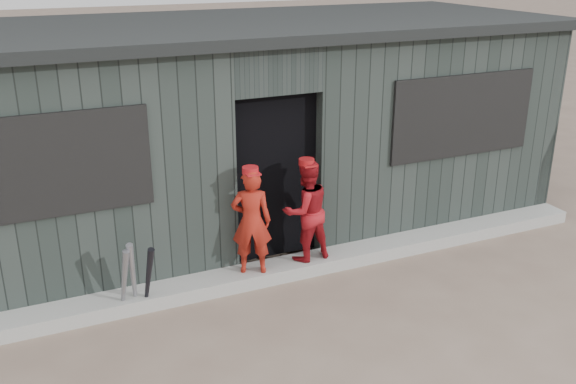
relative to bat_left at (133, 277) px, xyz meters
name	(u,v)px	position (x,y,z in m)	size (l,w,h in m)	color
ground	(371,364)	(1.72, -1.70, -0.41)	(80.00, 80.00, 0.00)	#6F5B4D
curb	(287,268)	(1.72, 0.12, -0.33)	(8.00, 0.36, 0.15)	#9A9B96
bat_left	(133,277)	(0.00, 0.00, 0.00)	(0.07, 0.07, 0.83)	gray
bat_mid	(124,282)	(-0.10, -0.03, -0.02)	(0.07, 0.07, 0.78)	gray
bat_right	(148,279)	(0.13, -0.06, -0.03)	(0.07, 0.07, 0.77)	black
player_red_left	(251,222)	(1.29, 0.09, 0.33)	(0.43, 0.28, 1.17)	#A21F14
player_red_right	(306,211)	(1.96, 0.14, 0.32)	(0.56, 0.44, 1.15)	#A3141B
player_grey_back	(295,199)	(2.10, 0.75, 0.22)	(0.61, 0.40, 1.25)	#B0B0B0
dugout	(234,128)	(1.72, 1.80, 0.88)	(8.30, 3.30, 2.62)	black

